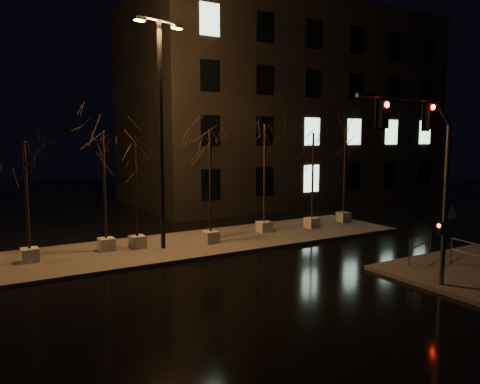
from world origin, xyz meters
TOP-DOWN VIEW (x-y plane):
  - ground at (0.00, 0.00)m, footprint 90.00×90.00m
  - median at (0.00, 6.00)m, footprint 22.00×5.00m
  - sidewalk_corner at (7.50, -3.50)m, footprint 7.00×5.00m
  - building at (14.00, 18.00)m, footprint 25.00×12.00m
  - tree_0 at (-7.10, 6.26)m, footprint 1.80×1.80m
  - tree_1 at (-3.96, 6.58)m, footprint 1.80×1.80m
  - tree_2 at (-2.63, 6.35)m, footprint 1.80×1.80m
  - tree_3 at (0.68, 5.58)m, footprint 1.80×1.80m
  - tree_4 at (4.26, 6.40)m, footprint 1.80×1.80m
  - tree_5 at (7.15, 5.99)m, footprint 1.80×1.80m
  - tree_6 at (10.00, 6.55)m, footprint 1.80×1.80m
  - traffic_signal_mast at (3.50, -4.09)m, footprint 5.06×0.30m
  - streetlight_main at (-1.65, 5.72)m, footprint 2.46×0.96m
  - guard_rail_a at (6.63, -1.50)m, footprint 2.35×0.84m
  - guard_rail_b at (6.96, -3.65)m, footprint 0.33×2.20m

SIDE VIEW (x-z plane):
  - ground at x=0.00m, z-range 0.00..0.00m
  - median at x=0.00m, z-range 0.00..0.15m
  - sidewalk_corner at x=7.50m, z-range 0.00..0.15m
  - guard_rail_b at x=6.96m, z-range 0.30..1.35m
  - guard_rail_a at x=6.63m, z-range 0.31..1.38m
  - tree_2 at x=-2.63m, z-range 1.39..6.17m
  - tree_0 at x=-7.10m, z-range 1.43..6.38m
  - tree_5 at x=7.15m, z-range 1.53..6.86m
  - traffic_signal_mast at x=3.50m, z-range 1.12..7.29m
  - tree_1 at x=-3.96m, z-range 1.55..6.94m
  - tree_3 at x=0.68m, z-range 1.57..7.04m
  - tree_6 at x=10.00m, z-range 1.62..7.32m
  - tree_4 at x=4.26m, z-range 1.64..7.42m
  - streetlight_main at x=-1.65m, z-range 0.92..10.88m
  - building at x=14.00m, z-range 0.00..15.00m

